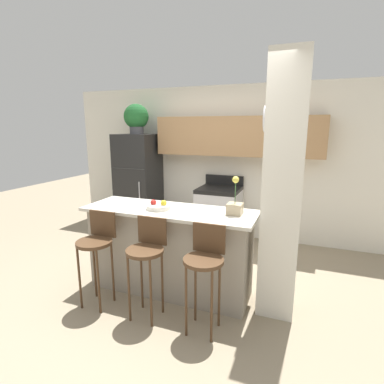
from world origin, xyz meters
TOP-DOWN VIEW (x-y plane):
  - ground_plane at (0.00, 0.00)m, footprint 14.00×14.00m
  - wall_back at (0.12, 2.00)m, footprint 5.60×0.38m
  - pillar_right at (1.20, 0.03)m, footprint 0.38×0.32m
  - counter_bar at (0.00, 0.00)m, footprint 1.95×0.65m
  - refrigerator at (-1.40, 1.69)m, footprint 0.66×0.68m
  - stove_range at (0.10, 1.70)m, footprint 0.66×0.66m
  - bar_stool_left at (-0.60, -0.51)m, footprint 0.37×0.37m
  - bar_stool_mid at (0.00, -0.51)m, footprint 0.37×0.37m
  - bar_stool_right at (0.60, -0.51)m, footprint 0.37×0.37m
  - potted_plant_on_fridge at (-1.40, 1.69)m, footprint 0.42×0.42m
  - orchid_vase at (0.73, 0.06)m, footprint 0.16×0.16m
  - fruit_bowl at (-0.11, -0.04)m, footprint 0.27×0.27m
  - trash_bin at (-0.85, 1.46)m, footprint 0.28×0.28m

SIDE VIEW (x-z plane):
  - ground_plane at x=0.00m, z-range 0.00..0.00m
  - trash_bin at x=-0.85m, z-range 0.00..0.38m
  - stove_range at x=0.10m, z-range -0.07..1.00m
  - counter_bar at x=0.00m, z-range 0.01..0.99m
  - bar_stool_left at x=-0.60m, z-range 0.18..1.18m
  - bar_stool_mid at x=0.00m, z-range 0.18..1.18m
  - bar_stool_right at x=0.60m, z-range 0.18..1.18m
  - refrigerator at x=-1.40m, z-range 0.00..1.76m
  - fruit_bowl at x=-0.11m, z-range 0.96..1.07m
  - orchid_vase at x=0.73m, z-range 0.87..1.28m
  - pillar_right at x=1.20m, z-range 0.00..2.55m
  - wall_back at x=0.12m, z-range 0.18..2.73m
  - potted_plant_on_fridge at x=-1.40m, z-range 1.78..2.29m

